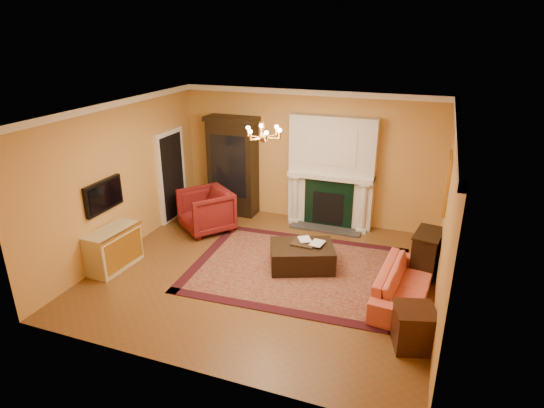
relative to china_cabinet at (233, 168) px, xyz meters
The scene contains 26 objects.
floor 3.25m from the china_cabinet, 54.80° to the right, with size 6.00×5.50×0.02m, color brown.
ceiling 3.58m from the china_cabinet, 54.80° to the right, with size 6.00×5.50×0.02m, color white.
wall_back 1.82m from the china_cabinet, ahead, with size 6.00×0.02×3.00m, color gold.
wall_front 5.55m from the china_cabinet, 71.50° to the right, with size 6.00×0.02×3.00m, color gold.
wall_left 2.81m from the china_cabinet, 116.72° to the right, with size 0.02×5.50×3.00m, color gold.
wall_right 5.39m from the china_cabinet, 27.58° to the right, with size 0.02×5.50×3.00m, color gold.
fireplace 2.36m from the china_cabinet, ahead, with size 1.90×0.70×2.50m.
crown_molding 2.96m from the china_cabinet, 41.13° to the right, with size 6.00×5.50×0.12m.
doorway 1.44m from the china_cabinet, 146.60° to the right, with size 0.08×1.05×2.10m.
tv_panel 3.32m from the china_cabinet, 111.06° to the right, with size 0.09×0.95×0.58m.
gilt_mirror 4.88m from the china_cabinet, 12.99° to the right, with size 0.06×0.76×1.05m.
chandelier 3.39m from the china_cabinet, 54.80° to the right, with size 0.63×0.55×0.53m.
oriental_rug 3.37m from the china_cabinet, 43.48° to the right, with size 3.93×2.95×0.02m, color #440F0E.
china_cabinet is the anchor object (origin of this frame).
wingback_armchair 1.34m from the china_cabinet, 96.20° to the right, with size 1.00×0.94×1.03m, color maroon.
pedestal_table 1.36m from the china_cabinet, 131.44° to the right, with size 0.42×0.42×0.75m.
commode 3.50m from the china_cabinet, 106.51° to the right, with size 0.49×1.04×0.78m, color #C5B590.
coral_sofa 5.00m from the china_cabinet, 30.88° to the right, with size 1.95×0.57×0.76m, color #DB6445.
end_table 5.88m from the china_cabinet, 39.75° to the right, with size 0.51×0.51×0.60m, color #351A0E.
console_table 4.84m from the china_cabinet, 18.55° to the right, with size 0.41×0.72×0.81m, color black.
leather_ottoman 3.25m from the china_cabinet, 41.32° to the right, with size 1.17×0.85×0.43m, color black.
ottoman_tray 3.14m from the china_cabinet, 40.23° to the right, with size 0.42×0.33×0.03m, color black.
book_a 3.00m from the china_cabinet, 40.75° to the right, with size 0.22×0.03×0.30m, color gray.
book_b 3.19m from the china_cabinet, 37.85° to the right, with size 0.23×0.02×0.32m, color gray.
topiary_left 1.79m from the china_cabinet, ahead, with size 0.18×0.18×0.47m.
topiary_right 3.05m from the china_cabinet, ahead, with size 0.14×0.14×0.39m.
Camera 1 is at (2.69, -6.89, 4.27)m, focal length 30.00 mm.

